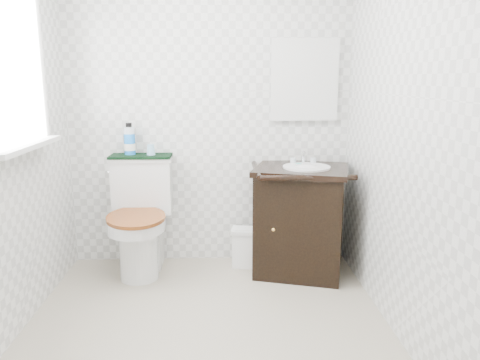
{
  "coord_description": "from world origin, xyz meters",
  "views": [
    {
      "loc": [
        0.09,
        -2.47,
        1.46
      ],
      "look_at": [
        0.22,
        0.75,
        0.76
      ],
      "focal_mm": 35.0,
      "sensor_mm": 36.0,
      "label": 1
    }
  ],
  "objects": [
    {
      "name": "wall_back",
      "position": [
        0.0,
        1.2,
        1.2
      ],
      "size": [
        2.4,
        0.0,
        2.4
      ],
      "primitive_type": "plane",
      "rotation": [
        1.57,
        0.0,
        0.0
      ],
      "color": "silver",
      "rests_on": "ground"
    },
    {
      "name": "soap_bar",
      "position": [
        0.68,
        0.99,
        0.83
      ],
      "size": [
        0.06,
        0.04,
        0.02
      ],
      "primitive_type": "ellipsoid",
      "color": "#1C877C",
      "rests_on": "vanity"
    },
    {
      "name": "mirror",
      "position": [
        0.74,
        1.18,
        1.45
      ],
      "size": [
        0.5,
        0.02,
        0.6
      ],
      "primitive_type": "cube",
      "color": "silver",
      "rests_on": "wall_back"
    },
    {
      "name": "towel",
      "position": [
        -0.53,
        1.09,
        0.88
      ],
      "size": [
        0.46,
        0.22,
        0.02
      ],
      "primitive_type": "cube",
      "color": "black",
      "rests_on": "toilet"
    },
    {
      "name": "cup",
      "position": [
        -0.45,
        1.09,
        0.93
      ],
      "size": [
        0.07,
        0.07,
        0.08
      ],
      "primitive_type": "cone",
      "color": "#83B7D7",
      "rests_on": "towel"
    },
    {
      "name": "floor",
      "position": [
        0.0,
        0.0,
        0.0
      ],
      "size": [
        2.4,
        2.4,
        0.0
      ],
      "primitive_type": "plane",
      "color": "#ADA48B",
      "rests_on": "ground"
    },
    {
      "name": "toilet",
      "position": [
        -0.53,
        0.96,
        0.38
      ],
      "size": [
        0.49,
        0.67,
        0.87
      ],
      "color": "silver",
      "rests_on": "floor"
    },
    {
      "name": "vanity",
      "position": [
        0.69,
        0.9,
        0.43
      ],
      "size": [
        0.8,
        0.73,
        0.92
      ],
      "color": "black",
      "rests_on": "floor"
    },
    {
      "name": "window",
      "position": [
        -1.07,
        0.25,
        1.55
      ],
      "size": [
        0.02,
        0.7,
        0.9
      ],
      "primitive_type": "cube",
      "color": "white",
      "rests_on": "wall_left"
    },
    {
      "name": "mouthwash_bottle",
      "position": [
        -0.61,
        1.12,
        1.0
      ],
      "size": [
        0.08,
        0.08,
        0.24
      ],
      "color": "blue",
      "rests_on": "towel"
    },
    {
      "name": "wall_front",
      "position": [
        0.0,
        -1.2,
        1.2
      ],
      "size": [
        2.4,
        0.0,
        2.4
      ],
      "primitive_type": "plane",
      "rotation": [
        -1.57,
        0.0,
        0.0
      ],
      "color": "silver",
      "rests_on": "ground"
    },
    {
      "name": "trash_bin",
      "position": [
        0.27,
        1.02,
        0.16
      ],
      "size": [
        0.24,
        0.2,
        0.31
      ],
      "color": "white",
      "rests_on": "floor"
    },
    {
      "name": "wall_right",
      "position": [
        1.1,
        0.0,
        1.2
      ],
      "size": [
        0.0,
        2.4,
        2.4
      ],
      "primitive_type": "plane",
      "rotation": [
        1.57,
        0.0,
        -1.57
      ],
      "color": "silver",
      "rests_on": "ground"
    }
  ]
}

